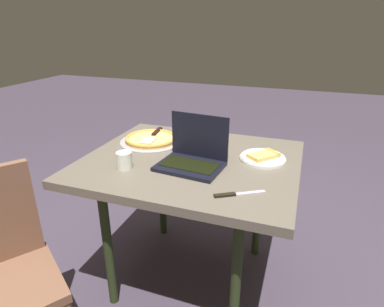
% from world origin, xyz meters
% --- Properties ---
extents(ground_plane, '(12.00, 12.00, 0.00)m').
position_xyz_m(ground_plane, '(0.00, 0.00, 0.00)').
color(ground_plane, '#403645').
extents(dining_table, '(1.07, 0.91, 0.75)m').
position_xyz_m(dining_table, '(0.00, 0.00, 0.68)').
color(dining_table, '#61584B').
rests_on(dining_table, ground_plane).
extents(laptop, '(0.32, 0.26, 0.24)m').
position_xyz_m(laptop, '(0.04, -0.07, 0.80)').
color(laptop, black).
rests_on(laptop, dining_table).
extents(pizza_plate, '(0.23, 0.23, 0.04)m').
position_xyz_m(pizza_plate, '(0.35, 0.11, 0.77)').
color(pizza_plate, white).
rests_on(pizza_plate, dining_table).
extents(pizza_tray, '(0.36, 0.36, 0.04)m').
position_xyz_m(pizza_tray, '(-0.30, 0.15, 0.77)').
color(pizza_tray, '#A199A2').
rests_on(pizza_tray, dining_table).
extents(table_knife, '(0.19, 0.13, 0.01)m').
position_xyz_m(table_knife, '(0.29, -0.29, 0.76)').
color(table_knife, '#BFB0C2').
rests_on(table_knife, dining_table).
extents(drink_cup, '(0.07, 0.07, 0.08)m').
position_xyz_m(drink_cup, '(-0.26, -0.21, 0.80)').
color(drink_cup, silver).
rests_on(drink_cup, dining_table).
extents(chair_near, '(0.54, 0.54, 0.88)m').
position_xyz_m(chair_near, '(-0.55, -0.72, 0.50)').
color(chair_near, brown).
rests_on(chair_near, ground_plane).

